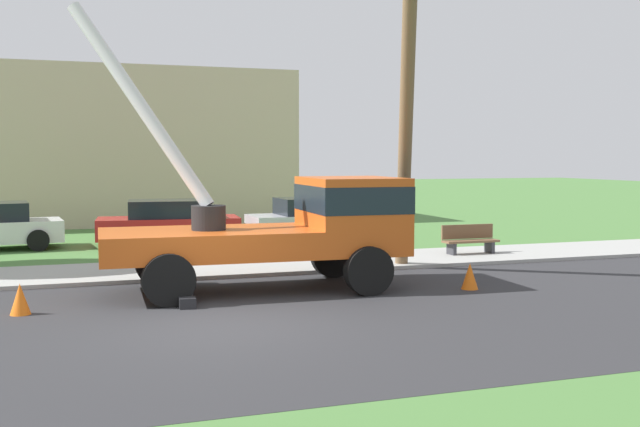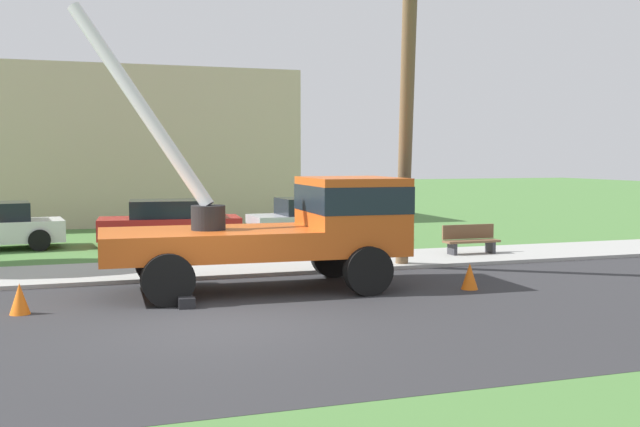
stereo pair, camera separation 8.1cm
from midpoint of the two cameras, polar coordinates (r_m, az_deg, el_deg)
name	(u,v)px [view 2 (the right image)]	position (r m, az deg, el deg)	size (l,w,h in m)	color
ground_plane	(149,244)	(24.50, -12.80, -2.31)	(120.00, 120.00, 0.00)	#477538
road_asphalt	(222,324)	(12.77, -7.25, -8.31)	(80.00, 8.98, 0.01)	#2B2B2D
sidewalk_strip	(174,270)	(18.58, -10.91, -4.22)	(80.00, 3.00, 0.10)	#9E9E99
utility_truck	(293,222)	(15.82, -1.94, -0.68)	(6.76, 3.21, 5.98)	#C65119
leaning_utility_pole	(407,88)	(17.36, 6.79, 9.43)	(1.68, 3.72, 8.49)	brown
traffic_cone_ahead	(470,276)	(16.14, 11.46, -4.70)	(0.36, 0.36, 0.56)	orange
traffic_cone_behind	(20,299)	(14.35, -21.73, -6.05)	(0.36, 0.36, 0.56)	orange
parked_sedan_red	(170,222)	(24.21, -11.27, -0.67)	(4.55, 2.28, 1.42)	#B21E1E
parked_sedan_silver	(316,219)	(25.05, -0.21, -0.42)	(4.45, 2.10, 1.42)	#B7B7BF
park_bench	(470,241)	(21.26, 11.48, -2.03)	(1.60, 0.45, 0.90)	brown
lowrise_building_backdrop	(75,147)	(33.20, -18.06, 4.84)	(18.00, 6.00, 6.40)	#C6B293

